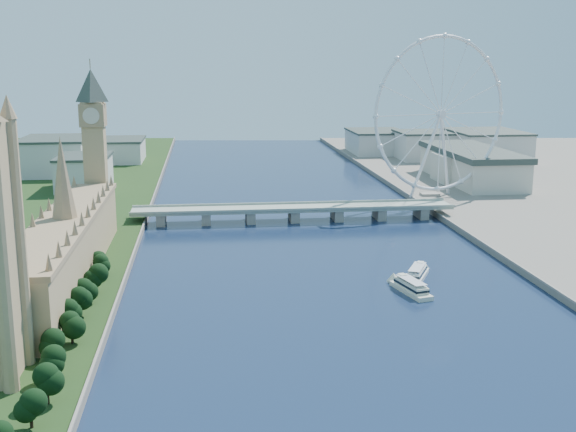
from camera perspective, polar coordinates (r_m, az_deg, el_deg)
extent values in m
cube|color=tan|center=(368.90, -17.05, -2.61)|extent=(24.00, 200.00, 28.00)
cone|color=#937A59|center=(361.75, -17.40, 2.91)|extent=(12.00, 12.00, 40.00)
cube|color=tan|center=(468.57, -14.95, 3.81)|extent=(13.00, 13.00, 80.00)
cube|color=#937A59|center=(465.25, -15.17, 7.72)|extent=(15.00, 15.00, 14.00)
pyramid|color=#2D3833|center=(464.13, -15.36, 11.16)|extent=(20.02, 20.02, 20.00)
cube|color=gray|center=(494.92, 0.46, 0.60)|extent=(220.00, 22.00, 2.00)
cube|color=gray|center=(493.11, -9.98, -0.19)|extent=(6.00, 20.00, 7.50)
cube|color=gray|center=(492.21, -6.49, -0.11)|extent=(6.00, 20.00, 7.50)
cube|color=gray|center=(493.14, -3.00, -0.02)|extent=(6.00, 20.00, 7.50)
cube|color=gray|center=(495.89, 0.46, 0.06)|extent=(6.00, 20.00, 7.50)
cube|color=gray|center=(500.43, 3.87, 0.14)|extent=(6.00, 20.00, 7.50)
cube|color=gray|center=(506.70, 7.21, 0.23)|extent=(6.00, 20.00, 7.50)
cube|color=gray|center=(514.65, 10.45, 0.30)|extent=(6.00, 20.00, 7.50)
torus|color=silver|center=(567.03, 12.00, 7.88)|extent=(113.60, 39.12, 118.60)
cylinder|color=silver|center=(567.03, 12.00, 7.88)|extent=(7.25, 6.61, 6.00)
cube|color=gray|center=(583.46, 11.13, 1.69)|extent=(14.00, 10.00, 2.00)
cube|color=beige|center=(625.95, -15.79, 3.28)|extent=(40.00, 60.00, 26.00)
cube|color=beige|center=(720.39, -17.86, 4.50)|extent=(60.00, 80.00, 32.00)
cube|color=beige|center=(791.82, -13.18, 5.04)|extent=(50.00, 70.00, 22.00)
cube|color=beige|center=(803.29, 10.83, 5.46)|extent=(60.00, 60.00, 28.00)
cube|color=beige|center=(804.67, 15.35, 5.32)|extent=(70.00, 90.00, 30.00)
cube|color=beige|center=(850.27, 7.03, 5.81)|extent=(60.00, 80.00, 24.00)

